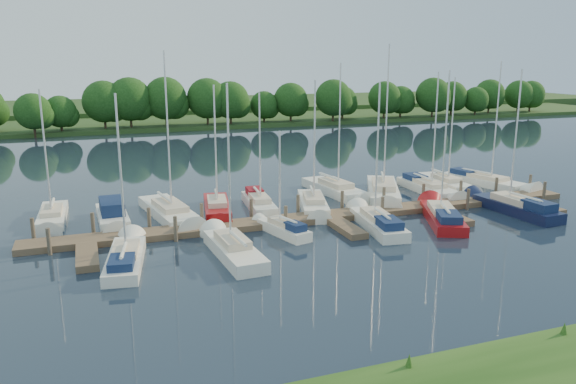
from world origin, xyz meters
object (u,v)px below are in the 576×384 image
object	(u,v)px
dock	(332,219)
sailboat_n_5	(313,206)
sailboat_n_0	(52,218)
motorboat	(113,217)
sailboat_s_2	(283,230)

from	to	relation	value
dock	sailboat_n_5	bearing A→B (deg)	88.88
sailboat_n_0	motorboat	distance (m)	4.31
dock	sailboat_s_2	world-z (taller)	sailboat_s_2
dock	sailboat_s_2	distance (m)	4.41
sailboat_n_5	sailboat_n_0	bearing A→B (deg)	6.77
sailboat_n_0	sailboat_s_2	size ratio (longest dim) A/B	1.35
motorboat	sailboat_s_2	xyz separation A→B (m)	(10.10, -6.42, -0.07)
sailboat_s_2	dock	bearing A→B (deg)	5.43
sailboat_n_0	sailboat_n_5	world-z (taller)	sailboat_n_5
dock	sailboat_n_0	xyz separation A→B (m)	(-18.14, 6.66, 0.07)
sailboat_n_0	motorboat	bearing A→B (deg)	157.12
dock	sailboat_n_5	size ratio (longest dim) A/B	4.04
sailboat_n_0	sailboat_s_2	world-z (taller)	sailboat_n_0
sailboat_s_2	sailboat_n_0	bearing A→B (deg)	134.51
sailboat_n_5	sailboat_s_2	size ratio (longest dim) A/B	1.42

